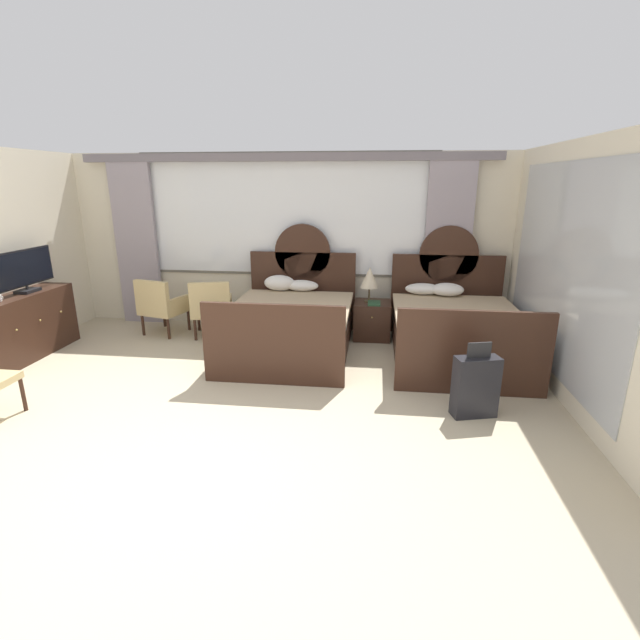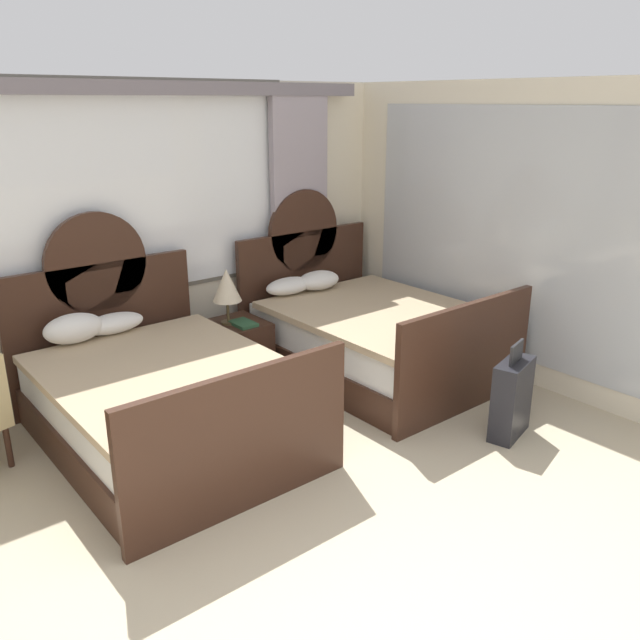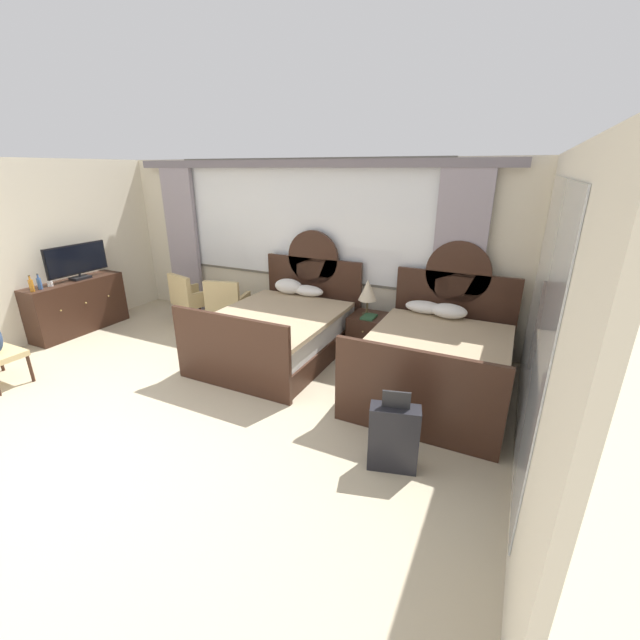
{
  "view_description": "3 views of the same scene",
  "coord_description": "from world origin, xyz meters",
  "px_view_note": "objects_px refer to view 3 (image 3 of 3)",
  "views": [
    {
      "loc": [
        1.4,
        -3.23,
        2.27
      ],
      "look_at": [
        0.8,
        1.74,
        0.76
      ],
      "focal_mm": 25.88,
      "sensor_mm": 36.0,
      "label": 1
    },
    {
      "loc": [
        -1.63,
        -1.47,
        2.53
      ],
      "look_at": [
        1.46,
        2.3,
        0.86
      ],
      "focal_mm": 36.37,
      "sensor_mm": 36.0,
      "label": 2
    },
    {
      "loc": [
        3.18,
        -1.89,
        2.55
      ],
      "look_at": [
        1.22,
        2.11,
        0.9
      ],
      "focal_mm": 22.97,
      "sensor_mm": 36.0,
      "label": 3
    }
  ],
  "objects_px": {
    "dresser_minibar": "(78,306)",
    "book_on_nightstand": "(369,317)",
    "nightstand_between_beds": "(369,333)",
    "table_lamp_on_nightstand": "(368,290)",
    "bed_near_window": "(280,330)",
    "armchair_by_window_left": "(227,302)",
    "suitcase_on_floor": "(393,437)",
    "bottle_spirit_blue": "(39,283)",
    "bed_near_mirror": "(436,360)",
    "tv_flatscreen": "(77,261)",
    "bottle_liquor_amber": "(31,285)",
    "cup_on_dresser": "(50,283)",
    "armchair_by_window_centre": "(190,296)"
  },
  "relations": [
    {
      "from": "bottle_liquor_amber",
      "to": "bottle_spirit_blue",
      "type": "height_order",
      "value": "bottle_liquor_amber"
    },
    {
      "from": "tv_flatscreen",
      "to": "bed_near_mirror",
      "type": "bearing_deg",
      "value": 5.38
    },
    {
      "from": "bed_near_window",
      "to": "cup_on_dresser",
      "type": "distance_m",
      "value": 3.64
    },
    {
      "from": "bed_near_mirror",
      "to": "table_lamp_on_nightstand",
      "type": "distance_m",
      "value": 1.46
    },
    {
      "from": "armchair_by_window_left",
      "to": "armchair_by_window_centre",
      "type": "distance_m",
      "value": 0.8
    },
    {
      "from": "dresser_minibar",
      "to": "cup_on_dresser",
      "type": "distance_m",
      "value": 0.59
    },
    {
      "from": "bottle_spirit_blue",
      "to": "dresser_minibar",
      "type": "bearing_deg",
      "value": 95.97
    },
    {
      "from": "tv_flatscreen",
      "to": "bottle_spirit_blue",
      "type": "bearing_deg",
      "value": -87.3
    },
    {
      "from": "bottle_liquor_amber",
      "to": "dresser_minibar",
      "type": "bearing_deg",
      "value": 96.56
    },
    {
      "from": "cup_on_dresser",
      "to": "armchair_by_window_centre",
      "type": "distance_m",
      "value": 2.05
    },
    {
      "from": "bottle_liquor_amber",
      "to": "suitcase_on_floor",
      "type": "relative_size",
      "value": 0.31
    },
    {
      "from": "armchair_by_window_left",
      "to": "cup_on_dresser",
      "type": "bearing_deg",
      "value": -145.35
    },
    {
      "from": "table_lamp_on_nightstand",
      "to": "tv_flatscreen",
      "type": "bearing_deg",
      "value": -164.55
    },
    {
      "from": "table_lamp_on_nightstand",
      "to": "bottle_spirit_blue",
      "type": "distance_m",
      "value": 4.86
    },
    {
      "from": "bottle_liquor_amber",
      "to": "armchair_by_window_centre",
      "type": "height_order",
      "value": "bottle_liquor_amber"
    },
    {
      "from": "bed_near_mirror",
      "to": "tv_flatscreen",
      "type": "relative_size",
      "value": 2.2
    },
    {
      "from": "bed_near_window",
      "to": "bed_near_mirror",
      "type": "bearing_deg",
      "value": -0.02
    },
    {
      "from": "dresser_minibar",
      "to": "cup_on_dresser",
      "type": "xyz_separation_m",
      "value": [
        0.02,
        -0.36,
        0.47
      ]
    },
    {
      "from": "bottle_liquor_amber",
      "to": "armchair_by_window_centre",
      "type": "xyz_separation_m",
      "value": [
        1.29,
        1.79,
        -0.48
      ]
    },
    {
      "from": "bed_near_window",
      "to": "bottle_liquor_amber",
      "type": "relative_size",
      "value": 9.23
    },
    {
      "from": "bed_near_window",
      "to": "bed_near_mirror",
      "type": "height_order",
      "value": "same"
    },
    {
      "from": "book_on_nightstand",
      "to": "cup_on_dresser",
      "type": "distance_m",
      "value": 4.87
    },
    {
      "from": "table_lamp_on_nightstand",
      "to": "suitcase_on_floor",
      "type": "xyz_separation_m",
      "value": [
        1.11,
        -2.35,
        -0.6
      ]
    },
    {
      "from": "bed_near_window",
      "to": "table_lamp_on_nightstand",
      "type": "xyz_separation_m",
      "value": [
        1.05,
        0.71,
        0.54
      ]
    },
    {
      "from": "nightstand_between_beds",
      "to": "table_lamp_on_nightstand",
      "type": "distance_m",
      "value": 0.64
    },
    {
      "from": "bed_near_mirror",
      "to": "book_on_nightstand",
      "type": "height_order",
      "value": "bed_near_mirror"
    },
    {
      "from": "book_on_nightstand",
      "to": "bottle_spirit_blue",
      "type": "distance_m",
      "value": 4.9
    },
    {
      "from": "bed_near_mirror",
      "to": "book_on_nightstand",
      "type": "xyz_separation_m",
      "value": [
        -1.08,
        0.58,
        0.2
      ]
    },
    {
      "from": "bottle_spirit_blue",
      "to": "bed_near_window",
      "type": "bearing_deg",
      "value": 19.27
    },
    {
      "from": "dresser_minibar",
      "to": "suitcase_on_floor",
      "type": "relative_size",
      "value": 1.94
    },
    {
      "from": "dresser_minibar",
      "to": "book_on_nightstand",
      "type": "bearing_deg",
      "value": 15.13
    },
    {
      "from": "bed_near_window",
      "to": "dresser_minibar",
      "type": "bearing_deg",
      "value": -169.17
    },
    {
      "from": "bottle_liquor_amber",
      "to": "cup_on_dresser",
      "type": "distance_m",
      "value": 0.31
    },
    {
      "from": "table_lamp_on_nightstand",
      "to": "tv_flatscreen",
      "type": "relative_size",
      "value": 0.51
    },
    {
      "from": "table_lamp_on_nightstand",
      "to": "armchair_by_window_left",
      "type": "xyz_separation_m",
      "value": [
        -2.36,
        -0.25,
        -0.44
      ]
    },
    {
      "from": "dresser_minibar",
      "to": "armchair_by_window_left",
      "type": "bearing_deg",
      "value": 27.47
    },
    {
      "from": "cup_on_dresser",
      "to": "armchair_by_window_centre",
      "type": "xyz_separation_m",
      "value": [
        1.35,
        1.49,
        -0.43
      ]
    },
    {
      "from": "nightstand_between_beds",
      "to": "armchair_by_window_centre",
      "type": "relative_size",
      "value": 0.64
    },
    {
      "from": "bed_near_window",
      "to": "table_lamp_on_nightstand",
      "type": "height_order",
      "value": "bed_near_window"
    },
    {
      "from": "tv_flatscreen",
      "to": "bottle_spirit_blue",
      "type": "xyz_separation_m",
      "value": [
        0.03,
        -0.66,
        -0.2
      ]
    },
    {
      "from": "bottle_liquor_amber",
      "to": "bed_near_mirror",
      "type": "bearing_deg",
      "value": 13.26
    },
    {
      "from": "nightstand_between_beds",
      "to": "suitcase_on_floor",
      "type": "relative_size",
      "value": 0.72
    },
    {
      "from": "table_lamp_on_nightstand",
      "to": "bottle_liquor_amber",
      "type": "distance_m",
      "value": 4.89
    },
    {
      "from": "bottle_spirit_blue",
      "to": "armchair_by_window_left",
      "type": "bearing_deg",
      "value": 38.12
    },
    {
      "from": "armchair_by_window_centre",
      "to": "tv_flatscreen",
      "type": "bearing_deg",
      "value": -143.47
    },
    {
      "from": "bed_near_window",
      "to": "nightstand_between_beds",
      "type": "bearing_deg",
      "value": 31.84
    },
    {
      "from": "nightstand_between_beds",
      "to": "armchair_by_window_centre",
      "type": "height_order",
      "value": "armchair_by_window_centre"
    },
    {
      "from": "nightstand_between_beds",
      "to": "book_on_nightstand",
      "type": "height_order",
      "value": "book_on_nightstand"
    },
    {
      "from": "armchair_by_window_centre",
      "to": "nightstand_between_beds",
      "type": "bearing_deg",
      "value": 4.01
    },
    {
      "from": "cup_on_dresser",
      "to": "bed_near_window",
      "type": "bearing_deg",
      "value": 16.49
    }
  ]
}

